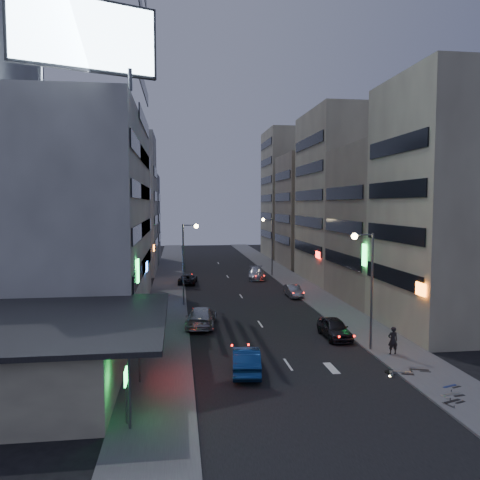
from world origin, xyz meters
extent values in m
plane|color=black|center=(0.00, 0.00, 0.00)|extent=(180.00, 180.00, 0.00)
cube|color=#4C4C4F|center=(-8.00, 30.00, 0.06)|extent=(4.00, 120.00, 0.12)
cube|color=#4C4C4F|center=(8.00, 30.00, 0.06)|extent=(4.00, 120.00, 0.12)
cube|color=#BEB895|center=(-14.00, 2.00, 1.80)|extent=(8.00, 12.00, 3.60)
cube|color=black|center=(-13.00, 2.00, 3.75)|extent=(11.00, 13.00, 0.25)
cube|color=black|center=(-8.90, 2.00, 3.10)|extent=(0.12, 4.00, 0.90)
cube|color=#FF1E14|center=(-8.82, 2.00, 3.10)|extent=(0.04, 3.70, 0.70)
cube|color=silver|center=(-17.00, 20.00, 9.00)|extent=(14.00, 24.00, 18.00)
cube|color=#BEB895|center=(15.00, 10.50, 10.00)|extent=(10.00, 11.00, 20.00)
cube|color=gray|center=(15.50, 22.00, 8.00)|extent=(11.00, 12.00, 16.00)
cube|color=#BEB895|center=(15.00, 35.00, 11.00)|extent=(10.00, 14.00, 22.00)
cube|color=silver|center=(-15.50, 45.00, 10.00)|extent=(11.00, 10.00, 20.00)
cube|color=gray|center=(-16.00, 58.00, 7.50)|extent=(12.00, 10.00, 15.00)
cube|color=gray|center=(15.50, 50.00, 9.00)|extent=(11.00, 12.00, 18.00)
cube|color=#BEB895|center=(16.00, 64.00, 12.00)|extent=(12.00, 12.00, 24.00)
cylinder|color=#595B60|center=(-16.00, 10.00, 18.75)|extent=(0.30, 0.30, 1.50)
cylinder|color=#595B60|center=(-10.00, 10.00, 18.75)|extent=(0.30, 0.30, 1.50)
cube|color=black|center=(-13.00, 10.00, 21.70)|extent=(9.52, 3.75, 5.00)
cube|color=#BFE4FF|center=(-12.92, 9.79, 21.70)|extent=(9.04, 3.34, 4.60)
cylinder|color=#595B60|center=(6.30, 6.00, 4.12)|extent=(0.16, 0.16, 8.00)
cylinder|color=#595B60|center=(5.60, 6.00, 8.02)|extent=(1.40, 0.10, 0.10)
sphere|color=#FFD88C|center=(5.00, 6.00, 7.92)|extent=(0.44, 0.44, 0.44)
cylinder|color=#595B60|center=(-6.30, 22.00, 4.12)|extent=(0.16, 0.16, 8.00)
cylinder|color=#595B60|center=(-5.60, 22.00, 8.02)|extent=(1.40, 0.10, 0.10)
sphere|color=#FFD88C|center=(-5.00, 22.00, 7.92)|extent=(0.44, 0.44, 0.44)
cylinder|color=#595B60|center=(6.30, 40.00, 4.12)|extent=(0.16, 0.16, 8.00)
cylinder|color=#595B60|center=(5.60, 40.00, 8.02)|extent=(1.40, 0.10, 0.10)
sphere|color=#FFD88C|center=(5.00, 40.00, 7.92)|extent=(0.44, 0.44, 0.44)
imported|color=black|center=(4.85, 9.31, 0.74)|extent=(1.77, 4.37, 1.49)
imported|color=#93939A|center=(5.60, 25.00, 0.64)|extent=(1.47, 3.92, 1.28)
imported|color=#222327|center=(-5.60, 34.87, 0.64)|extent=(2.66, 4.81, 1.27)
imported|color=#AAABB3|center=(3.64, 37.44, 0.76)|extent=(2.83, 5.51, 1.53)
imported|color=navy|center=(-2.81, 3.00, 0.77)|extent=(2.15, 4.81, 1.53)
imported|color=#A4A8AD|center=(-4.93, 13.95, 0.81)|extent=(3.04, 5.83, 1.61)
imported|color=black|center=(7.31, 4.76, 1.04)|extent=(0.68, 0.44, 1.85)
camera|label=1|loc=(-6.79, -24.09, 10.09)|focal=35.00mm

